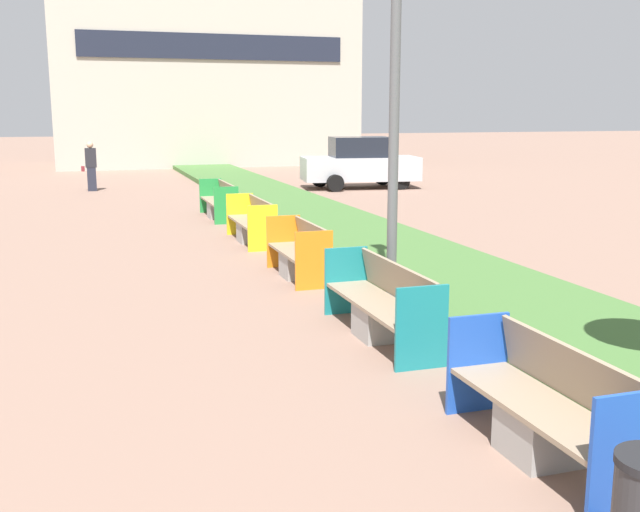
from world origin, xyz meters
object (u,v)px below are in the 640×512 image
(bench_blue_frame, at_px, (544,414))
(bench_orange_frame, at_px, (300,256))
(bench_teal_frame, at_px, (382,308))
(parked_car_distant, at_px, (360,163))
(bench_yellow_frame, at_px, (252,225))
(bench_green_frame, at_px, (220,204))
(pedestrian_walking, at_px, (91,166))
(street_lamp_post, at_px, (396,18))

(bench_blue_frame, xyz_separation_m, bench_orange_frame, (-0.00, 7.08, -0.01))
(bench_blue_frame, distance_m, bench_teal_frame, 3.45)
(bench_blue_frame, height_order, parked_car_distant, parked_car_distant)
(bench_yellow_frame, bearing_deg, bench_green_frame, 89.98)
(pedestrian_walking, bearing_deg, bench_green_frame, -69.05)
(bench_yellow_frame, height_order, parked_car_distant, parked_car_distant)
(bench_blue_frame, relative_size, bench_teal_frame, 0.84)
(bench_yellow_frame, bearing_deg, parked_car_distant, 57.85)
(bench_orange_frame, bearing_deg, pedestrian_walking, 101.16)
(bench_green_frame, height_order, parked_car_distant, parked_car_distant)
(bench_orange_frame, bearing_deg, bench_green_frame, 89.96)
(bench_green_frame, height_order, pedestrian_walking, pedestrian_walking)
(bench_blue_frame, relative_size, bench_yellow_frame, 0.92)
(bench_teal_frame, bearing_deg, bench_green_frame, 90.01)
(bench_orange_frame, bearing_deg, bench_teal_frame, -89.89)
(bench_green_frame, xyz_separation_m, parked_car_distant, (6.28, 6.08, 0.54))
(parked_car_distant, bearing_deg, bench_orange_frame, -106.48)
(bench_yellow_frame, height_order, pedestrian_walking, pedestrian_walking)
(bench_green_frame, bearing_deg, pedestrian_walking, 110.95)
(bench_blue_frame, xyz_separation_m, street_lamp_post, (0.61, 4.59, 3.63))
(bench_teal_frame, height_order, bench_orange_frame, same)
(bench_blue_frame, distance_m, pedestrian_walking, 22.93)
(bench_green_frame, xyz_separation_m, pedestrian_walking, (-3.09, 8.07, 0.51))
(bench_orange_frame, distance_m, pedestrian_walking, 15.94)
(parked_car_distant, bearing_deg, bench_blue_frame, -98.61)
(bench_green_frame, bearing_deg, street_lamp_post, -86.53)
(bench_yellow_frame, relative_size, pedestrian_walking, 1.31)
(pedestrian_walking, bearing_deg, street_lamp_post, -78.47)
(bench_orange_frame, relative_size, bench_green_frame, 0.80)
(bench_orange_frame, height_order, pedestrian_walking, pedestrian_walking)
(pedestrian_walking, distance_m, parked_car_distant, 9.58)
(bench_blue_frame, bearing_deg, bench_orange_frame, 90.02)
(pedestrian_walking, bearing_deg, bench_yellow_frame, -75.54)
(bench_teal_frame, relative_size, bench_yellow_frame, 1.09)
(bench_orange_frame, height_order, bench_yellow_frame, same)
(bench_green_frame, xyz_separation_m, street_lamp_post, (0.61, -10.05, 3.62))
(bench_teal_frame, distance_m, bench_orange_frame, 3.64)
(bench_blue_frame, bearing_deg, pedestrian_walking, 97.74)
(bench_yellow_frame, distance_m, bench_green_frame, 3.91)
(pedestrian_walking, xyz_separation_m, parked_car_distant, (9.37, -1.99, 0.03))
(bench_blue_frame, height_order, bench_orange_frame, same)
(bench_teal_frame, distance_m, parked_car_distant, 18.39)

